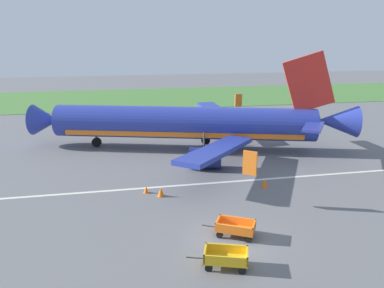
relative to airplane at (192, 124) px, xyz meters
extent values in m
plane|color=slate|center=(-1.48, -20.74, -3.05)|extent=(220.00, 220.00, 0.00)
cube|color=#477A38|center=(-1.48, 39.59, -3.02)|extent=(220.00, 28.00, 0.06)
cube|color=silver|center=(-1.48, -10.97, -3.05)|extent=(120.00, 0.36, 0.01)
cylinder|color=#28389E|center=(-0.99, 0.29, 0.10)|extent=(29.84, 11.93, 3.70)
cube|color=orange|center=(-0.99, 0.29, -0.92)|extent=(26.91, 10.92, 0.56)
cone|color=#28389E|center=(-16.83, 4.90, 0.10)|extent=(4.09, 4.38, 3.63)
cone|color=#28389E|center=(15.48, -4.50, 0.60)|extent=(5.30, 4.63, 3.52)
cube|color=#28389E|center=(0.64, -8.88, -0.57)|extent=(10.08, 11.82, 1.35)
cube|color=orange|center=(1.35, -15.86, 0.38)|extent=(0.99, 0.84, 1.90)
cylinder|color=navy|center=(-0.11, -7.04, -1.92)|extent=(3.66, 2.91, 2.10)
cube|color=#28389E|center=(5.30, 7.15, -0.57)|extent=(3.90, 13.19, 1.35)
cube|color=orange|center=(9.64, 12.66, 0.38)|extent=(1.11, 0.31, 1.90)
cylinder|color=navy|center=(3.69, 6.00, -1.92)|extent=(3.66, 2.91, 2.10)
cube|color=red|center=(12.26, -3.57, 4.85)|extent=(5.84, 2.02, 6.88)
cube|color=#28389E|center=(11.56, -6.69, 0.70)|extent=(4.41, 5.31, 0.24)
cube|color=#28389E|center=(13.35, -0.55, 0.70)|extent=(1.96, 5.25, 0.24)
cylinder|color=#4C4C51|center=(-11.07, 3.22, -1.48)|extent=(0.20, 0.20, 2.04)
cylinder|color=black|center=(-11.07, 3.22, -2.50)|extent=(1.18, 0.74, 1.10)
cylinder|color=#4C4C51|center=(0.80, -2.52, -1.48)|extent=(0.20, 0.20, 2.04)
cylinder|color=black|center=(0.80, -2.52, -2.50)|extent=(1.18, 0.74, 1.10)
cylinder|color=#4C4C51|center=(2.02, 1.70, -1.48)|extent=(0.20, 0.20, 2.04)
cylinder|color=black|center=(2.02, 1.70, -2.50)|extent=(1.18, 0.74, 1.10)
cube|color=gold|center=(-2.77, -23.71, -2.57)|extent=(2.81, 2.12, 0.08)
cube|color=gold|center=(-2.97, -24.33, -2.26)|extent=(2.40, 0.89, 0.55)
cube|color=gold|center=(-2.56, -23.10, -2.26)|extent=(2.40, 0.89, 0.55)
cube|color=gold|center=(-3.90, -23.33, -2.26)|extent=(0.54, 1.36, 0.55)
cube|color=gold|center=(-1.63, -24.09, -2.26)|extent=(0.54, 1.36, 0.55)
cylinder|color=#2D2D33|center=(-4.47, -23.14, -2.61)|extent=(0.97, 0.39, 0.08)
cylinder|color=black|center=(-3.83, -23.95, -2.83)|extent=(0.47, 0.29, 0.44)
cylinder|color=black|center=(-3.48, -22.88, -2.83)|extent=(0.47, 0.29, 0.44)
cylinder|color=black|center=(-2.05, -24.54, -2.83)|extent=(0.47, 0.29, 0.44)
cylinder|color=black|center=(-1.70, -23.48, -2.83)|extent=(0.47, 0.29, 0.44)
cube|color=orange|center=(-1.16, -20.44, -2.57)|extent=(2.87, 2.43, 0.08)
cube|color=orange|center=(-1.47, -21.01, -2.26)|extent=(2.24, 1.28, 0.55)
cube|color=orange|center=(-0.85, -19.87, -2.26)|extent=(2.24, 1.28, 0.55)
cube|color=orange|center=(-2.22, -19.87, -2.26)|extent=(0.76, 1.28, 0.55)
cube|color=orange|center=(-0.11, -21.02, -2.26)|extent=(0.76, 1.28, 0.55)
cylinder|color=#2D2D33|center=(-2.74, -19.58, -2.61)|extent=(0.92, 0.55, 0.08)
cylinder|color=black|center=(-2.25, -20.49, -2.83)|extent=(0.46, 0.35, 0.44)
cylinder|color=black|center=(-1.72, -19.50, -2.83)|extent=(0.46, 0.35, 0.44)
cylinder|color=black|center=(-0.61, -21.38, -2.83)|extent=(0.46, 0.35, 0.44)
cylinder|color=black|center=(-0.07, -20.40, -2.83)|extent=(0.46, 0.35, 0.44)
cone|color=orange|center=(-6.39, -12.00, -2.76)|extent=(0.45, 0.45, 0.59)
cone|color=orange|center=(-5.24, -12.97, -2.68)|extent=(0.57, 0.57, 0.75)
cone|color=orange|center=(3.95, -12.78, -2.69)|extent=(0.55, 0.55, 0.72)
camera|label=1|loc=(-8.42, -42.20, 9.78)|focal=35.72mm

